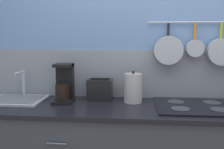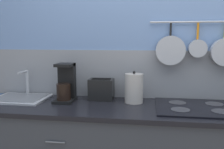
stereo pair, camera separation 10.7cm
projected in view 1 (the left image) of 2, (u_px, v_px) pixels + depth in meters
name	position (u px, v px, depth m)	size (l,w,h in m)	color
wall_back	(156.00, 58.00, 2.20)	(7.20, 0.16, 2.60)	#7293C6
countertop	(158.00, 109.00, 1.92)	(2.89, 0.61, 0.03)	black
sink_basin	(17.00, 98.00, 2.12)	(0.46, 0.38, 0.24)	#B7BABF
coffee_maker	(64.00, 86.00, 2.07)	(0.16, 0.20, 0.32)	black
toaster	(100.00, 89.00, 2.14)	(0.23, 0.14, 0.18)	black
kettle	(133.00, 88.00, 2.05)	(0.15, 0.15, 0.26)	beige
cooktop	(197.00, 106.00, 1.92)	(0.63, 0.51, 0.01)	black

